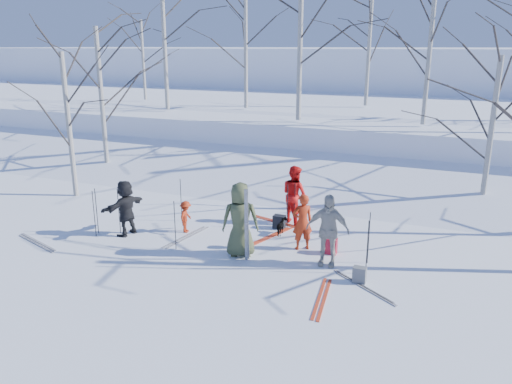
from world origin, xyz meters
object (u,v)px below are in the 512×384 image
at_px(skier_cream_east, 328,230).
at_px(backpack_grey, 359,275).
at_px(skier_olive_center, 240,220).
at_px(dog, 282,227).
at_px(skier_redor_behind, 295,194).
at_px(backpack_dark, 279,222).
at_px(skier_red_north, 302,222).
at_px(skier_grey_west, 126,208).
at_px(skier_red_seated, 186,217).
at_px(backpack_red, 331,246).

bearing_deg(skier_cream_east, backpack_grey, -39.17).
bearing_deg(skier_olive_center, dog, -130.55).
relative_size(skier_olive_center, skier_redor_behind, 1.09).
bearing_deg(skier_olive_center, skier_redor_behind, -124.36).
relative_size(dog, backpack_dark, 1.40).
bearing_deg(skier_cream_east, dog, 134.44).
bearing_deg(skier_redor_behind, skier_cream_east, 156.33).
relative_size(skier_olive_center, dog, 3.45).
relative_size(skier_red_north, skier_grey_west, 0.95).
bearing_deg(skier_red_seated, backpack_dark, -70.82).
height_order(skier_cream_east, dog, skier_cream_east).
relative_size(skier_red_north, backpack_red, 3.62).
bearing_deg(backpack_red, skier_olive_center, -155.11).
height_order(skier_redor_behind, backpack_dark, skier_redor_behind).
bearing_deg(dog, skier_grey_west, 14.63).
bearing_deg(dog, skier_redor_behind, -97.03).
relative_size(skier_redor_behind, backpack_grey, 4.68).
bearing_deg(backpack_grey, skier_red_seated, 166.08).
bearing_deg(backpack_dark, skier_cream_east, -45.10).
xyz_separation_m(skier_red_north, skier_redor_behind, (-0.85, 1.92, 0.13)).
relative_size(skier_olive_center, skier_grey_west, 1.21).
xyz_separation_m(skier_grey_west, backpack_grey, (6.75, -0.49, -0.61)).
distance_m(skier_cream_east, skier_grey_west, 5.80).
height_order(dog, backpack_dark, dog).
bearing_deg(skier_cream_east, skier_grey_west, 177.79).
bearing_deg(backpack_grey, skier_olive_center, 172.85).
height_order(skier_red_north, dog, skier_red_north).
relative_size(skier_olive_center, skier_red_seated, 2.08).
bearing_deg(skier_red_seated, skier_redor_behind, -62.46).
bearing_deg(skier_grey_west, skier_red_north, 111.07).
bearing_deg(skier_olive_center, skier_red_seated, -48.02).
bearing_deg(backpack_dark, skier_red_north, -48.66).
bearing_deg(skier_red_north, skier_olive_center, 1.51).
distance_m(skier_cream_east, dog, 2.37).
bearing_deg(backpack_grey, skier_cream_east, 144.80).
bearing_deg(skier_red_north, skier_redor_behind, -101.09).
height_order(skier_grey_west, backpack_red, skier_grey_west).
height_order(skier_olive_center, skier_grey_west, skier_olive_center).
xyz_separation_m(skier_grey_west, dog, (4.10, 1.69, -0.57)).
distance_m(skier_olive_center, skier_cream_east, 2.22).
bearing_deg(skier_grey_west, skier_red_seated, 130.13).
xyz_separation_m(skier_red_seated, skier_grey_west, (-1.46, -0.82, 0.34)).
distance_m(skier_red_seated, backpack_red, 4.28).
relative_size(skier_grey_west, backpack_grey, 4.22).
relative_size(dog, backpack_grey, 1.47).
bearing_deg(skier_redor_behind, skier_red_north, 147.29).
height_order(skier_grey_west, backpack_dark, skier_grey_west).
distance_m(skier_red_north, dog, 1.27).
distance_m(skier_grey_west, dog, 4.47).
distance_m(backpack_red, backpack_grey, 1.72).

